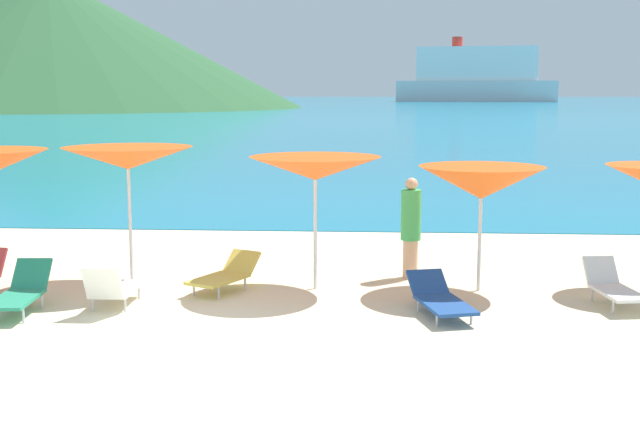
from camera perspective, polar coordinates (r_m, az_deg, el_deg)
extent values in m
cube|color=beige|center=(21.03, -3.21, -0.96)|extent=(50.00, 100.00, 0.30)
cube|color=teal|center=(239.16, 3.00, 7.78)|extent=(650.00, 440.00, 0.02)
cone|color=#2D5B33|center=(171.28, -18.39, 11.35)|extent=(99.12, 99.12, 25.77)
cylinder|color=silver|center=(14.39, -13.15, -0.38)|extent=(0.06, 0.06, 2.29)
cone|color=#EF5614|center=(14.27, -13.29, 3.79)|extent=(2.23, 2.23, 0.38)
sphere|color=silver|center=(14.26, -13.31, 4.30)|extent=(0.07, 0.07, 0.07)
cylinder|color=silver|center=(13.69, -0.34, -0.90)|extent=(0.06, 0.06, 2.15)
cone|color=#EF5614|center=(13.56, -0.34, 3.18)|extent=(2.26, 2.26, 0.40)
sphere|color=silver|center=(13.55, -0.34, 3.72)|extent=(0.07, 0.07, 0.07)
cylinder|color=silver|center=(13.83, 11.12, -1.35)|extent=(0.06, 0.06, 1.96)
cone|color=#EF5614|center=(13.72, 11.22, 2.13)|extent=(2.24, 2.24, 0.55)
sphere|color=silver|center=(13.70, 11.24, 2.82)|extent=(0.07, 0.07, 0.07)
cube|color=#1E478C|center=(12.23, 8.75, -6.33)|extent=(0.91, 1.30, 0.05)
cube|color=#1E478C|center=(12.92, 7.53, -4.81)|extent=(0.68, 0.58, 0.34)
cylinder|color=silver|center=(11.84, 8.17, -7.39)|extent=(0.04, 0.04, 0.18)
cylinder|color=silver|center=(12.02, 10.54, -7.20)|extent=(0.04, 0.04, 0.18)
cylinder|color=silver|center=(12.59, 6.89, -6.40)|extent=(0.04, 0.04, 0.18)
cylinder|color=silver|center=(12.76, 9.13, -6.24)|extent=(0.04, 0.04, 0.18)
cube|color=white|center=(13.24, -14.01, -5.15)|extent=(0.60, 1.12, 0.05)
cube|color=white|center=(12.55, -14.96, -4.72)|extent=(0.56, 0.30, 0.54)
cylinder|color=silver|center=(13.52, -12.54, -5.40)|extent=(0.04, 0.04, 0.22)
cylinder|color=silver|center=(13.66, -14.58, -5.33)|extent=(0.04, 0.04, 0.22)
cylinder|color=silver|center=(12.80, -13.47, -6.23)|extent=(0.04, 0.04, 0.22)
cylinder|color=silver|center=(12.95, -15.62, -6.14)|extent=(0.04, 0.04, 0.22)
cube|color=#D8BF4C|center=(13.62, -7.16, -4.59)|extent=(1.00, 1.20, 0.05)
cube|color=#D8BF4C|center=(14.13, -5.48, -3.39)|extent=(0.67, 0.58, 0.37)
cylinder|color=silver|center=(13.56, -8.83, -5.26)|extent=(0.04, 0.04, 0.22)
cylinder|color=silver|center=(13.26, -7.10, -5.55)|extent=(0.04, 0.04, 0.22)
cylinder|color=silver|center=(14.12, -6.96, -4.67)|extent=(0.04, 0.04, 0.22)
cylinder|color=silver|center=(13.83, -5.26, -4.93)|extent=(0.04, 0.04, 0.22)
cube|color=white|center=(13.42, 20.16, -5.23)|extent=(0.70, 1.13, 0.05)
cube|color=white|center=(13.97, 19.03, -3.79)|extent=(0.56, 0.40, 0.43)
cylinder|color=silver|center=(13.07, 19.81, -6.20)|extent=(0.04, 0.04, 0.22)
cylinder|color=silver|center=(13.72, 18.51, -5.43)|extent=(0.04, 0.04, 0.22)
cylinder|color=silver|center=(13.91, 20.26, -5.33)|extent=(0.04, 0.04, 0.22)
cube|color=#268C66|center=(13.00, -20.57, -5.65)|extent=(0.66, 1.20, 0.05)
cube|color=#268C66|center=(13.66, -19.51, -4.02)|extent=(0.58, 0.47, 0.45)
cylinder|color=silver|center=(12.62, -20.04, -6.71)|extent=(0.04, 0.04, 0.23)
cylinder|color=silver|center=(13.52, -20.89, -5.74)|extent=(0.04, 0.04, 0.23)
cylinder|color=silver|center=(13.36, -18.88, -5.81)|extent=(0.04, 0.04, 0.23)
cylinder|color=#DBAA84|center=(14.72, 6.33, -3.16)|extent=(0.27, 0.27, 0.69)
cylinder|color=#3FB259|center=(14.58, 6.38, -0.09)|extent=(0.36, 0.36, 0.90)
sphere|color=#DBAA84|center=(14.51, 6.42, 2.06)|extent=(0.23, 0.23, 0.23)
cube|color=silver|center=(257.85, 10.85, 8.40)|extent=(49.15, 16.81, 6.30)
cube|color=white|center=(257.98, 10.90, 10.25)|extent=(36.97, 13.24, 10.34)
cylinder|color=red|center=(258.56, 9.58, 11.76)|extent=(3.22, 3.22, 3.00)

